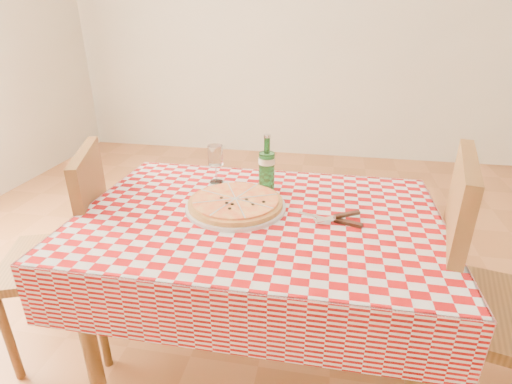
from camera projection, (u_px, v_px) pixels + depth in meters
dining_table at (258, 237)px, 1.49m from camera, size 1.20×0.80×0.75m
tablecloth at (258, 215)px, 1.46m from camera, size 1.30×0.90×0.01m
chair_near at (480, 285)px, 1.35m from camera, size 0.55×0.55×1.02m
chair_far at (73, 242)px, 1.71m from camera, size 0.54×0.54×0.93m
pizza_plate at (236, 202)px, 1.49m from camera, size 0.50×0.50×0.05m
water_bottle at (267, 164)px, 1.60m from camera, size 0.08×0.08×0.24m
wine_glass at (216, 164)px, 1.70m from camera, size 0.08×0.08×0.17m
cutlery at (334, 218)px, 1.40m from camera, size 0.28×0.25×0.03m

